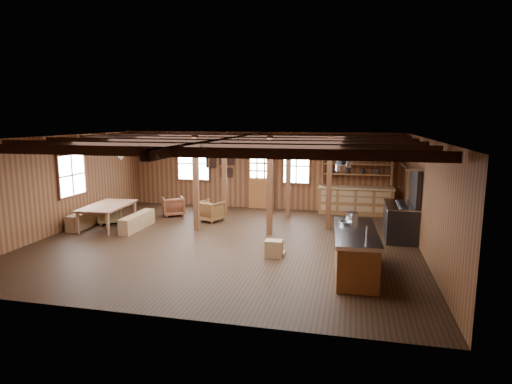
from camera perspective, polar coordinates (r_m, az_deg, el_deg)
room at (r=11.31m, az=-4.10°, el=0.21°), size 10.04×9.04×2.84m
ceiling_joists at (r=11.34m, az=-3.92°, el=6.75°), size 9.80×8.82×0.18m
timber_posts at (r=13.18m, az=0.68°, el=1.59°), size 3.95×2.35×2.80m
back_door at (r=15.65m, az=0.64°, el=0.97°), size 1.02×0.08×2.15m
window_back_left at (r=16.31m, az=-8.34°, el=3.78°), size 1.32×0.06×1.32m
window_back_right at (r=15.35m, az=5.41°, el=3.47°), size 1.02×0.06×1.32m
window_left at (r=13.97m, az=-23.37°, el=2.08°), size 0.14×1.24×1.32m
notice_boards at (r=15.94m, az=-4.64°, el=3.85°), size 1.08×0.03×0.90m
back_counter at (r=15.12m, az=13.14°, el=-0.68°), size 2.55×0.60×2.45m
pendant_lamps at (r=12.94m, az=-12.46°, el=5.01°), size 1.86×2.36×0.66m
pot_rack at (r=11.13m, az=11.84°, el=4.46°), size 0.38×3.00×0.45m
kitchen_island at (r=9.44m, az=13.06°, el=-7.72°), size 1.01×2.54×1.20m
step_stool at (r=10.32m, az=2.39°, el=-7.54°), size 0.47×0.33×0.41m
commercial_range at (r=12.38m, az=18.97°, el=-3.00°), size 0.84×1.64×2.03m
dining_table at (r=13.74m, az=-18.97°, el=-3.06°), size 1.25×2.06×0.70m
bench_wall at (r=14.17m, az=-21.54°, el=-3.30°), size 0.32×1.73×0.48m
bench_aisle at (r=13.31m, az=-15.55°, el=-3.81°), size 0.31×1.68×0.46m
armchair_a at (r=14.84m, az=-10.97°, el=-1.89°), size 0.95×0.96×0.64m
armchair_b at (r=13.88m, az=-6.06°, el=-2.52°), size 0.92×0.93×0.66m
armchair_c at (r=14.27m, az=-19.05°, el=-2.69°), size 1.00×1.00×0.66m
counter_pot at (r=10.27m, az=12.68°, el=-3.13°), size 0.28×0.28×0.17m
bowl at (r=9.78m, az=11.85°, el=-4.04°), size 0.34×0.34×0.07m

